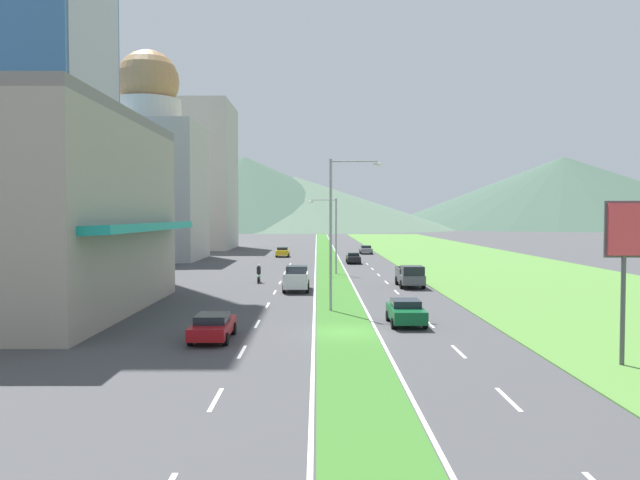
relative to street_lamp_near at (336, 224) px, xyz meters
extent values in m
plane|color=#424244|center=(0.28, -7.65, -5.85)|extent=(600.00, 600.00, 0.00)
cube|color=#387028|center=(0.28, 52.35, -5.82)|extent=(3.20, 240.00, 0.06)
cube|color=#518438|center=(20.88, 52.35, -5.82)|extent=(24.00, 240.00, 0.06)
cube|color=silver|center=(-4.82, -20.03, -5.84)|extent=(0.16, 2.80, 0.01)
cube|color=silver|center=(-4.82, -12.42, -5.84)|extent=(0.16, 2.80, 0.01)
cube|color=silver|center=(-4.82, -4.81, -5.84)|extent=(0.16, 2.80, 0.01)
cube|color=silver|center=(-4.82, 2.80, -5.84)|extent=(0.16, 2.80, 0.01)
cube|color=silver|center=(-4.82, 10.41, -5.84)|extent=(0.16, 2.80, 0.01)
cube|color=silver|center=(-4.82, 18.03, -5.84)|extent=(0.16, 2.80, 0.01)
cube|color=silver|center=(-4.82, 25.64, -5.84)|extent=(0.16, 2.80, 0.01)
cube|color=silver|center=(-4.82, 33.25, -5.84)|extent=(0.16, 2.80, 0.01)
cube|color=silver|center=(-4.82, 40.86, -5.84)|extent=(0.16, 2.80, 0.01)
cube|color=silver|center=(5.38, -20.03, -5.84)|extent=(0.16, 2.80, 0.01)
cube|color=silver|center=(5.38, -12.42, -5.84)|extent=(0.16, 2.80, 0.01)
cube|color=silver|center=(5.38, -4.81, -5.84)|extent=(0.16, 2.80, 0.01)
cube|color=silver|center=(5.38, 2.80, -5.84)|extent=(0.16, 2.80, 0.01)
cube|color=silver|center=(5.38, 10.41, -5.84)|extent=(0.16, 2.80, 0.01)
cube|color=silver|center=(5.38, 18.03, -5.84)|extent=(0.16, 2.80, 0.01)
cube|color=silver|center=(5.38, 25.64, -5.84)|extent=(0.16, 2.80, 0.01)
cube|color=silver|center=(5.38, 33.25, -5.84)|extent=(0.16, 2.80, 0.01)
cube|color=silver|center=(5.38, 40.86, -5.84)|extent=(0.16, 2.80, 0.01)
cube|color=silver|center=(-1.47, 52.35, -5.84)|extent=(0.16, 240.00, 0.01)
cube|color=silver|center=(2.03, 52.35, -5.84)|extent=(0.16, 240.00, 0.01)
cube|color=teal|center=(-12.93, -0.47, -0.21)|extent=(2.82, 20.31, 0.63)
cube|color=#B7B2A8|center=(-25.62, 49.33, 3.94)|extent=(14.84, 14.84, 19.58)
cylinder|color=beige|center=(-25.62, 49.33, 15.50)|extent=(9.29, 9.29, 3.54)
sphere|color=#B27F4C|center=(-25.62, 49.33, 19.92)|extent=(8.85, 8.85, 8.85)
cube|color=#B7B2A8|center=(-26.24, 79.41, 8.06)|extent=(17.32, 17.32, 27.80)
cone|color=#3D5647|center=(-35.52, 256.16, 11.29)|extent=(159.89, 159.89, 34.28)
cone|color=#516B56|center=(-11.30, 250.54, 6.36)|extent=(148.79, 148.79, 24.42)
cone|color=#3D5647|center=(129.96, 290.86, 13.00)|extent=(197.17, 197.17, 37.70)
cylinder|color=#99999E|center=(-0.37, 0.02, -0.77)|extent=(0.18, 0.18, 10.16)
cylinder|color=#99999E|center=(1.17, -0.05, 4.16)|extent=(3.08, 0.23, 0.10)
ellipsoid|color=silver|center=(2.71, -0.11, 3.96)|extent=(0.56, 0.28, 0.20)
cylinder|color=#99999E|center=(0.80, 26.32, -1.71)|extent=(0.18, 0.18, 8.27)
cylinder|color=#99999E|center=(-0.57, 26.41, 2.27)|extent=(2.74, 0.27, 0.10)
ellipsoid|color=silver|center=(-1.94, 26.50, 2.07)|extent=(0.56, 0.28, 0.20)
cylinder|color=#4C4C51|center=(11.69, -15.26, -3.48)|extent=(0.20, 0.20, 4.73)
cube|color=yellow|center=(-6.62, 55.25, -5.15)|extent=(1.87, 4.14, 0.76)
cube|color=black|center=(-6.62, 55.09, -4.55)|extent=(1.61, 1.82, 0.42)
cylinder|color=black|center=(-7.52, 56.53, -5.53)|extent=(0.22, 0.64, 0.64)
cylinder|color=black|center=(-5.72, 56.53, -5.53)|extent=(0.22, 0.64, 0.64)
cylinder|color=black|center=(-7.52, 53.97, -5.53)|extent=(0.22, 0.64, 0.64)
cylinder|color=black|center=(-5.72, 53.97, -5.53)|extent=(0.22, 0.64, 0.64)
cube|color=slate|center=(6.93, 62.86, -5.21)|extent=(1.88, 4.57, 0.64)
cube|color=black|center=(6.93, 63.04, -4.67)|extent=(1.61, 2.01, 0.43)
cylinder|color=black|center=(7.83, 61.44, -5.53)|extent=(0.22, 0.64, 0.64)
cylinder|color=black|center=(6.03, 61.44, -5.53)|extent=(0.22, 0.64, 0.64)
cylinder|color=black|center=(7.83, 64.28, -5.53)|extent=(0.22, 0.64, 0.64)
cylinder|color=black|center=(6.03, 64.28, -5.53)|extent=(0.22, 0.64, 0.64)
cube|color=black|center=(3.60, 41.99, -5.19)|extent=(1.73, 4.70, 0.67)
cube|color=black|center=(3.60, 42.18, -4.64)|extent=(1.48, 2.07, 0.44)
cylinder|color=black|center=(4.43, 40.53, -5.53)|extent=(0.22, 0.64, 0.64)
cylinder|color=black|center=(2.77, 40.53, -5.53)|extent=(0.22, 0.64, 0.64)
cylinder|color=black|center=(4.43, 43.45, -5.53)|extent=(0.22, 0.64, 0.64)
cylinder|color=black|center=(2.77, 43.45, -5.53)|extent=(0.22, 0.64, 0.64)
cube|color=maroon|center=(-6.67, -9.51, -5.22)|extent=(1.84, 4.72, 0.61)
cube|color=black|center=(-6.67, -9.70, -4.70)|extent=(1.58, 2.08, 0.42)
cylinder|color=black|center=(-7.55, -8.05, -5.53)|extent=(0.22, 0.64, 0.64)
cylinder|color=black|center=(-5.78, -8.05, -5.53)|extent=(0.22, 0.64, 0.64)
cylinder|color=black|center=(-7.55, -10.97, -5.53)|extent=(0.22, 0.64, 0.64)
cylinder|color=black|center=(-5.78, -10.97, -5.53)|extent=(0.22, 0.64, 0.64)
cube|color=#0C5128|center=(3.93, -5.16, -5.16)|extent=(1.89, 4.33, 0.72)
cube|color=black|center=(3.93, -4.98, -4.59)|extent=(1.62, 1.91, 0.42)
cylinder|color=black|center=(4.83, -6.50, -5.53)|extent=(0.22, 0.64, 0.64)
cylinder|color=black|center=(3.02, -6.50, -5.53)|extent=(0.22, 0.64, 0.64)
cylinder|color=black|center=(4.83, -3.81, -5.53)|extent=(0.22, 0.64, 0.64)
cylinder|color=black|center=(3.02, -3.81, -5.53)|extent=(0.22, 0.64, 0.64)
cube|color=#515459|center=(7.07, 14.44, -5.05)|extent=(2.00, 5.40, 0.80)
cube|color=black|center=(7.07, 12.84, -4.25)|extent=(1.84, 2.00, 0.80)
cube|color=#515459|center=(8.01, 15.54, -4.43)|extent=(0.10, 3.20, 0.44)
cube|color=#515459|center=(6.13, 15.54, -4.43)|extent=(0.10, 3.20, 0.44)
cube|color=#515459|center=(7.07, 17.09, -4.43)|extent=(1.84, 0.10, 0.44)
cylinder|color=black|center=(8.03, 12.82, -5.45)|extent=(0.26, 0.80, 0.80)
cylinder|color=black|center=(6.11, 12.82, -5.45)|extent=(0.26, 0.80, 0.80)
cylinder|color=black|center=(8.03, 16.06, -5.45)|extent=(0.26, 0.80, 0.80)
cylinder|color=black|center=(6.11, 16.06, -5.45)|extent=(0.26, 0.80, 0.80)
cube|color=silver|center=(-3.05, 11.47, -5.05)|extent=(2.00, 5.40, 0.80)
cube|color=black|center=(-3.05, 13.07, -4.25)|extent=(1.84, 2.00, 0.80)
cube|color=silver|center=(-3.99, 10.37, -4.43)|extent=(0.10, 3.20, 0.44)
cube|color=silver|center=(-2.11, 10.37, -4.43)|extent=(0.10, 3.20, 0.44)
cube|color=silver|center=(-3.05, 8.82, -4.43)|extent=(1.84, 0.10, 0.44)
cylinder|color=black|center=(-4.01, 13.09, -5.45)|extent=(0.26, 0.80, 0.80)
cylinder|color=black|center=(-2.09, 13.09, -5.45)|extent=(0.26, 0.80, 0.80)
cylinder|color=black|center=(-4.01, 9.85, -5.45)|extent=(0.26, 0.80, 0.80)
cylinder|color=black|center=(-2.09, 9.85, -5.45)|extent=(0.26, 0.80, 0.80)
cylinder|color=black|center=(-6.83, 18.52, -5.55)|extent=(0.10, 0.60, 0.60)
cylinder|color=black|center=(-6.83, 17.12, -5.55)|extent=(0.12, 0.60, 0.60)
cube|color=#0C5128|center=(-6.83, 17.82, -5.37)|extent=(0.20, 1.12, 0.25)
ellipsoid|color=#0C5128|center=(-6.83, 18.02, -5.02)|extent=(0.24, 0.44, 0.24)
cube|color=black|center=(-6.83, 17.72, -4.65)|extent=(0.36, 0.28, 0.70)
sphere|color=silver|center=(-6.83, 17.77, -4.18)|extent=(0.26, 0.26, 0.26)
camera|label=1|loc=(-1.30, -41.55, 0.56)|focal=35.09mm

